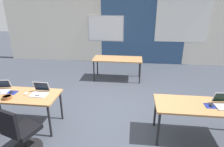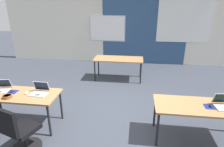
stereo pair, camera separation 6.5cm
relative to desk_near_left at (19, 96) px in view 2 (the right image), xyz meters
name	(u,v)px [view 2 (the right image)]	position (x,y,z in m)	size (l,w,h in m)	color
ground_plane	(109,114)	(1.75, 0.60, -0.66)	(24.00, 24.00, 0.00)	#383D47
back_wall_assembly	(125,29)	(1.79, 4.79, 0.75)	(10.00, 0.27, 2.80)	silver
desk_near_left	(19,96)	(0.00, 0.00, 0.00)	(1.60, 0.70, 0.72)	#A37547
desk_near_right	(199,108)	(3.50, 0.00, 0.00)	(1.60, 0.70, 0.72)	#A37547
desk_far_center	(118,60)	(1.75, 2.80, 0.00)	(1.60, 0.70, 0.72)	#A37547
laptop_near_right_end	(224,104)	(3.91, 0.00, 0.11)	(0.36, 0.33, 0.23)	#B7B7BC
mousepad_near_right_end	(211,107)	(3.68, -0.02, 0.06)	(0.22, 0.19, 0.00)	navy
mouse_near_right_end	(211,106)	(3.68, -0.02, 0.08)	(0.07, 0.11, 0.03)	black
laptop_near_left_inner	(40,91)	(0.42, 0.07, 0.11)	(0.34, 0.31, 0.23)	silver
mouse_near_left_inner	(26,93)	(0.15, 0.03, 0.08)	(0.07, 0.11, 0.03)	silver
chair_near_left_inner	(20,133)	(0.44, -0.75, -0.28)	(0.56, 0.61, 0.92)	black
laptop_near_left_end	(1,88)	(-0.44, 0.10, 0.11)	(0.38, 0.37, 0.22)	silver
mousepad_near_left_end	(12,92)	(-0.19, 0.05, 0.06)	(0.22, 0.19, 0.00)	navy
mouse_near_left_end	(12,91)	(-0.19, 0.05, 0.08)	(0.09, 0.11, 0.03)	black
snack_bowl	(7,96)	(-0.11, -0.20, 0.10)	(0.18, 0.18, 0.06)	brown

